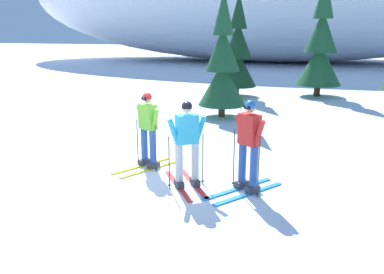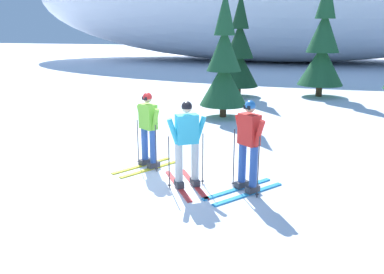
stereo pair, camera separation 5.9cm
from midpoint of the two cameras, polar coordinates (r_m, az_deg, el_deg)
name	(u,v)px [view 2 (the right image)]	position (r m, az deg, el deg)	size (l,w,h in m)	color
ground_plane	(155,184)	(8.21, -5.07, -6.77)	(120.00, 120.00, 0.00)	white
skier_cyan_jacket	(187,143)	(7.75, -0.53, -0.87)	(1.26, 1.62, 1.75)	red
skier_red_jacket	(248,145)	(7.62, 8.28, -1.18)	(1.42, 1.62, 1.80)	#2893CC
skier_lime_jacket	(148,129)	(8.94, -6.12, 1.15)	(1.20, 1.56, 1.72)	gold
pine_tree_far_left	(239,54)	(18.43, 6.89, 11.76)	(1.78, 1.78, 4.60)	#47301E
pine_tree_center_left	(224,66)	(13.98, 4.72, 10.14)	(1.66, 1.66, 4.31)	#47301E
pine_tree_center_right	(323,47)	(19.16, 18.29, 12.08)	(2.03, 2.03, 5.26)	#47301E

